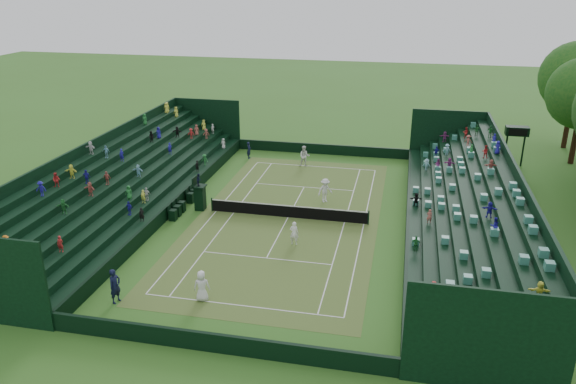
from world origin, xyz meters
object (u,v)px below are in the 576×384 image
object	(u,v)px
player_near_west	(202,286)
tennis_net	(288,211)
umpire_chair	(200,194)
player_near_east	(294,233)
player_far_east	(325,190)
player_far_west	(304,156)

from	to	relation	value
player_near_west	tennis_net	bearing A→B (deg)	-114.98
umpire_chair	player_near_east	world-z (taller)	umpire_chair
tennis_net	player_far_east	size ratio (longest dim) A/B	6.16
player_far_west	player_far_east	distance (m)	8.72
tennis_net	player_far_west	bearing A→B (deg)	94.76
umpire_chair	player_near_west	distance (m)	12.77
player_far_east	player_near_west	bearing A→B (deg)	-144.03
tennis_net	umpire_chair	distance (m)	6.79
player_near_west	player_far_west	distance (m)	23.56
player_near_west	player_far_west	world-z (taller)	player_far_west
umpire_chair	player_far_west	size ratio (longest dim) A/B	1.46
player_near_west	player_far_east	bearing A→B (deg)	-120.22
umpire_chair	player_far_east	size ratio (longest dim) A/B	1.51
umpire_chair	player_far_west	world-z (taller)	umpire_chair
umpire_chair	player_far_east	world-z (taller)	umpire_chair
tennis_net	player_far_west	size ratio (longest dim) A/B	5.99
player_far_east	player_far_west	bearing A→B (deg)	72.90
player_far_east	umpire_chair	bearing A→B (deg)	163.06
umpire_chair	player_far_west	xyz separation A→B (m)	(5.78, 11.60, -0.24)
tennis_net	umpire_chair	xyz separation A→B (m)	(-6.75, 0.14, 0.69)
player_near_east	player_far_east	world-z (taller)	player_far_east
tennis_net	player_far_east	bearing A→B (deg)	59.05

